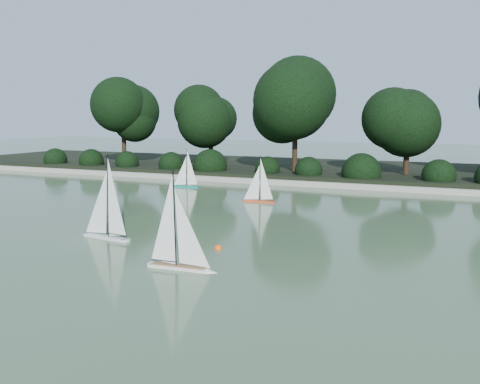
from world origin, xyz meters
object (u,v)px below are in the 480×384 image
Objects in this scene: sailboat_orange at (256,194)px; race_buoy at (218,249)px; sailboat_white_a at (103,224)px; sailboat_white_b at (184,253)px; sailboat_teal at (184,181)px.

race_buoy is (1.35, -5.16, -0.21)m from sailboat_orange.
race_buoy is at bearing -75.33° from sailboat_orange.
sailboat_white_b is (2.54, -1.24, -0.02)m from sailboat_white_a.
sailboat_white_b is 1.42m from race_buoy.
sailboat_orange reaches higher than race_buoy.
sailboat_teal reaches higher than race_buoy.
sailboat_white_b is 11.22× the size of race_buoy.
sailboat_teal reaches higher than sailboat_orange.
sailboat_white_a reaches higher than sailboat_teal.
sailboat_teal is 9.27× the size of race_buoy.
race_buoy is at bearing 3.40° from sailboat_white_a.
sailboat_white_a is 2.83m from sailboat_white_b.
sailboat_white_b is at bearing -86.33° from race_buoy.
sailboat_white_b reaches higher than sailboat_teal.
sailboat_orange is at bearing 78.33° from sailboat_white_a.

